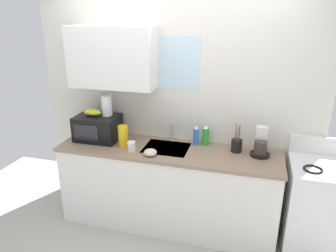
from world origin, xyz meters
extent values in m
cube|color=silver|center=(0.00, 0.35, 1.25)|extent=(3.06, 0.10, 2.50)
cube|color=white|center=(-0.63, 0.14, 1.79)|extent=(0.91, 0.32, 0.62)
cube|color=silver|center=(-0.02, 0.31, 1.73)|extent=(0.56, 0.02, 0.55)
cube|color=white|center=(0.00, 0.00, 0.43)|extent=(2.26, 0.60, 0.86)
cube|color=#8C725B|center=(0.00, 0.00, 0.88)|extent=(2.29, 0.63, 0.03)
cube|color=#9EA0A5|center=(-0.02, 0.02, 0.83)|extent=(0.46, 0.38, 0.14)
cylinder|color=#B2B5BA|center=(-0.02, 0.24, 1.00)|extent=(0.03, 0.03, 0.19)
cube|color=white|center=(1.49, 0.00, 0.45)|extent=(0.60, 0.60, 0.90)
torus|color=black|center=(1.37, -0.10, 0.91)|extent=(0.17, 0.17, 0.02)
cube|color=white|center=(1.49, 0.28, 0.99)|extent=(0.60, 0.04, 0.18)
cube|color=black|center=(-0.81, 0.05, 1.04)|extent=(0.46, 0.34, 0.27)
cube|color=black|center=(-0.86, -0.12, 1.04)|extent=(0.28, 0.01, 0.17)
ellipsoid|color=gold|center=(-0.86, 0.05, 1.20)|extent=(0.20, 0.11, 0.07)
cylinder|color=white|center=(-0.71, 0.10, 1.28)|extent=(0.11, 0.11, 0.22)
cylinder|color=black|center=(0.91, 0.08, 0.92)|extent=(0.19, 0.19, 0.03)
cylinder|color=#3F332D|center=(0.91, 0.07, 1.00)|extent=(0.12, 0.12, 0.13)
cube|color=silver|center=(0.91, 0.15, 1.05)|extent=(0.11, 0.09, 0.26)
cylinder|color=blue|center=(0.26, 0.19, 0.99)|extent=(0.06, 0.06, 0.18)
cone|color=white|center=(0.26, 0.19, 1.10)|extent=(0.04, 0.04, 0.04)
cylinder|color=green|center=(0.35, 0.22, 0.99)|extent=(0.07, 0.07, 0.18)
cone|color=white|center=(0.35, 0.22, 1.10)|extent=(0.05, 0.05, 0.04)
cylinder|color=gold|center=(-0.47, -0.05, 1.01)|extent=(0.10, 0.10, 0.22)
cylinder|color=white|center=(-0.34, -0.14, 0.95)|extent=(0.08, 0.08, 0.09)
cylinder|color=black|center=(0.68, 0.12, 0.97)|extent=(0.11, 0.11, 0.13)
cylinder|color=olive|center=(0.67, 0.12, 1.07)|extent=(0.02, 0.03, 0.26)
cylinder|color=olive|center=(0.70, 0.13, 1.06)|extent=(0.01, 0.02, 0.24)
cylinder|color=olive|center=(0.68, 0.10, 1.06)|extent=(0.04, 0.02, 0.24)
ellipsoid|color=beige|center=(-0.12, -0.20, 0.93)|extent=(0.13, 0.13, 0.06)
camera|label=1|loc=(0.80, -2.87, 2.23)|focal=33.82mm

